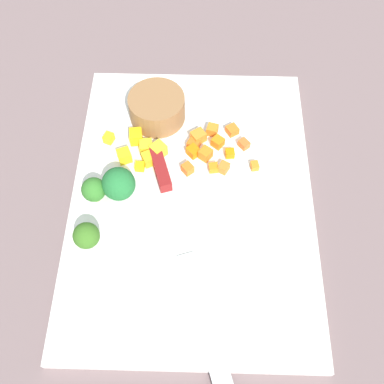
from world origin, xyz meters
name	(u,v)px	position (x,y,z in m)	size (l,w,h in m)	color
ground_plane	(192,200)	(0.00, 0.00, 0.00)	(4.00, 4.00, 0.00)	#715C5D
cutting_board	(192,198)	(0.00, 0.00, 0.01)	(0.44, 0.32, 0.01)	white
prep_bowl	(157,108)	(0.13, 0.05, 0.03)	(0.08, 0.08, 0.04)	olive
chef_knife	(177,225)	(-0.05, 0.02, 0.02)	(0.33, 0.12, 0.02)	silver
carrot_dice_0	(196,151)	(0.07, 0.00, 0.02)	(0.02, 0.01, 0.01)	orange
carrot_dice_1	(213,168)	(0.04, -0.03, 0.02)	(0.01, 0.01, 0.01)	orange
carrot_dice_2	(224,168)	(0.04, -0.04, 0.02)	(0.01, 0.01, 0.01)	orange
carrot_dice_3	(190,144)	(0.08, 0.00, 0.02)	(0.02, 0.01, 0.01)	orange
carrot_dice_4	(232,130)	(0.11, -0.06, 0.02)	(0.02, 0.01, 0.01)	orange
carrot_dice_5	(198,136)	(0.09, -0.01, 0.02)	(0.02, 0.02, 0.02)	orange
carrot_dice_6	(212,130)	(0.11, -0.03, 0.02)	(0.01, 0.02, 0.01)	orange
carrot_dice_7	(188,169)	(0.04, 0.01, 0.02)	(0.01, 0.01, 0.01)	orange
carrot_dice_8	(218,142)	(0.08, -0.03, 0.02)	(0.01, 0.01, 0.01)	orange
carrot_dice_9	(244,144)	(0.08, -0.07, 0.02)	(0.01, 0.01, 0.01)	orange
carrot_dice_10	(230,153)	(0.07, -0.05, 0.02)	(0.01, 0.01, 0.01)	orange
carrot_dice_11	(205,154)	(0.06, -0.02, 0.02)	(0.02, 0.02, 0.02)	orange
carrot_dice_12	(255,166)	(0.05, -0.08, 0.02)	(0.01, 0.01, 0.01)	orange
pepper_dice_0	(136,137)	(0.09, 0.08, 0.02)	(0.02, 0.02, 0.02)	yellow
pepper_dice_1	(109,138)	(0.09, 0.12, 0.02)	(0.01, 0.01, 0.01)	yellow
pepper_dice_2	(149,159)	(0.05, 0.06, 0.02)	(0.02, 0.02, 0.02)	yellow
pepper_dice_3	(124,156)	(0.06, 0.09, 0.02)	(0.02, 0.02, 0.02)	yellow
pepper_dice_4	(158,150)	(0.07, 0.05, 0.02)	(0.02, 0.02, 0.02)	yellow
pepper_dice_5	(140,167)	(0.04, 0.07, 0.02)	(0.01, 0.01, 0.01)	yellow
pepper_dice_6	(146,147)	(0.07, 0.07, 0.02)	(0.02, 0.02, 0.02)	yellow
broccoli_floret_0	(119,183)	(0.00, 0.09, 0.04)	(0.04, 0.04, 0.05)	#87AE65
broccoli_floret_1	(94,190)	(-0.01, 0.13, 0.03)	(0.03, 0.03, 0.04)	#92B963
broccoli_floret_2	(86,236)	(-0.07, 0.13, 0.03)	(0.03, 0.03, 0.04)	#87B563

